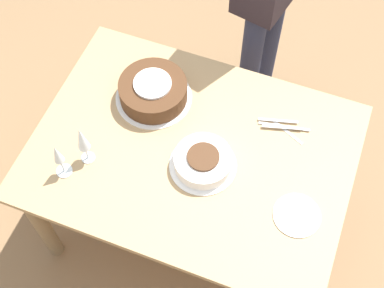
{
  "coord_description": "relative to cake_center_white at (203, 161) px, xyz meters",
  "views": [
    {
      "loc": [
        -0.4,
        1.04,
        2.66
      ],
      "look_at": [
        0.0,
        0.0,
        0.77
      ],
      "focal_mm": 50.0,
      "sensor_mm": 36.0,
      "label": 1
    }
  ],
  "objects": [
    {
      "name": "ground_plane",
      "position": [
        0.07,
        -0.05,
        -0.76
      ],
      "size": [
        12.0,
        12.0,
        0.0
      ],
      "primitive_type": "plane",
      "color": "#8E6B47"
    },
    {
      "name": "dining_table",
      "position": [
        0.07,
        -0.05,
        -0.14
      ],
      "size": [
        1.33,
        0.97,
        0.72
      ],
      "color": "tan",
      "rests_on": "ground_plane"
    },
    {
      "name": "cake_center_white",
      "position": [
        0.0,
        0.0,
        0.0
      ],
      "size": [
        0.28,
        0.28,
        0.08
      ],
      "color": "white",
      "rests_on": "dining_table"
    },
    {
      "name": "cake_front_chocolate",
      "position": [
        0.32,
        -0.24,
        0.02
      ],
      "size": [
        0.34,
        0.34,
        0.11
      ],
      "color": "white",
      "rests_on": "dining_table"
    },
    {
      "name": "wine_glass_near",
      "position": [
        0.46,
        0.14,
        0.11
      ],
      "size": [
        0.06,
        0.06,
        0.22
      ],
      "color": "silver",
      "rests_on": "dining_table"
    },
    {
      "name": "wine_glass_far",
      "position": [
        0.52,
        0.23,
        0.09
      ],
      "size": [
        0.07,
        0.07,
        0.19
      ],
      "color": "silver",
      "rests_on": "dining_table"
    },
    {
      "name": "dessert_plate_left",
      "position": [
        -0.42,
        0.08,
        -0.03
      ],
      "size": [
        0.19,
        0.19,
        0.01
      ],
      "color": "white",
      "rests_on": "dining_table"
    },
    {
      "name": "fork_pile",
      "position": [
        -0.26,
        -0.3,
        -0.03
      ],
      "size": [
        0.23,
        0.1,
        0.01
      ],
      "color": "silver",
      "rests_on": "dining_table"
    }
  ]
}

